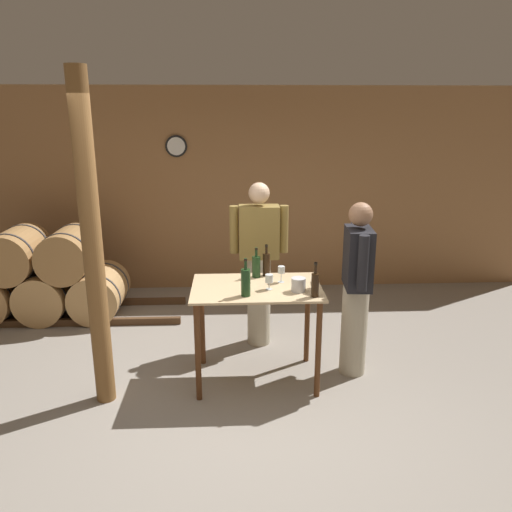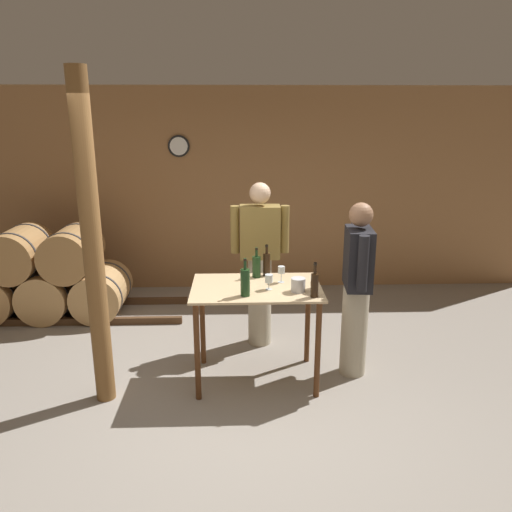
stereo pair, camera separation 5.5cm
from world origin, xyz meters
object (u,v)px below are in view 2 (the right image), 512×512
Objects in this scene: wine_bottle_left at (256,266)px; wine_bottle_right at (315,284)px; wine_bottle_far_left at (245,282)px; wine_glass_near_left at (269,279)px; wine_bottle_center at (267,264)px; person_visitor_with_scarf at (357,287)px; wine_glass_near_center at (281,271)px; ice_bucket at (298,285)px; wooden_post at (92,246)px; person_host at (260,261)px.

wine_bottle_right reaches higher than wine_bottle_left.
wine_bottle_far_left reaches higher than wine_glass_near_left.
wine_bottle_center is (0.21, 0.52, -0.01)m from wine_bottle_far_left.
person_visitor_with_scarf reaches higher than wine_bottle_far_left.
wine_bottle_center is (0.10, 0.04, 0.01)m from wine_bottle_left.
person_visitor_with_scarf is at bearing 38.86° from wine_bottle_right.
wine_bottle_far_left is 1.15× the size of wine_bottle_left.
ice_bucket is at bearing -63.00° from wine_glass_near_center.
wine_bottle_center is 0.18× the size of person_visitor_with_scarf.
wooden_post is 1.71m from ice_bucket.
wine_glass_near_center is at bearing 45.20° from wine_bottle_far_left.
wine_bottle_center is 0.23m from wine_glass_near_center.
wine_bottle_right is 0.19m from ice_bucket.
wine_bottle_far_left is 0.56m from wine_bottle_center.
person_visitor_with_scarf reaches higher than wine_glass_near_left.
wine_bottle_far_left is 1.09× the size of wine_bottle_center.
wine_glass_near_left is 1.10× the size of ice_bucket.
wine_bottle_far_left reaches higher than wine_glass_near_center.
wooden_post reaches higher than wine_bottle_right.
wine_bottle_right is at bearing -28.25° from wine_glass_near_left.
person_host is 1.08m from person_visitor_with_scarf.
ice_bucket is (0.24, -0.44, -0.06)m from wine_bottle_center.
person_host reaches higher than wine_bottle_left.
wine_bottle_right reaches higher than wine_glass_near_center.
wine_glass_near_left reaches higher than ice_bucket.
ice_bucket is (0.12, -0.24, -0.05)m from wine_glass_near_center.
wooden_post is at bearing -171.98° from wine_glass_near_left.
wine_bottle_right is 0.18× the size of person_visitor_with_scarf.
wine_glass_near_center is (0.12, 0.18, 0.02)m from wine_glass_near_left.
wine_bottle_right is 0.17× the size of person_host.
wine_bottle_right is at bearing 0.10° from wooden_post.
person_host is at bearing 37.01° from wooden_post.
wine_glass_near_left is 0.83m from person_visitor_with_scarf.
wine_bottle_right is at bearing -4.92° from wine_bottle_far_left.
ice_bucket is at bearing -13.81° from wine_glass_near_left.
wine_glass_near_left is (0.09, -0.34, -0.01)m from wine_bottle_left.
person_visitor_with_scarf is (0.85, -0.67, -0.05)m from person_host.
wine_glass_near_center is 0.28m from ice_bucket.
wine_bottle_left is at bearing 130.61° from wine_bottle_right.
wine_glass_near_left is at bearing 166.19° from ice_bucket.
person_visitor_with_scarf is (0.80, -0.22, -0.16)m from wine_bottle_center.
person_host is (1.37, 1.03, -0.45)m from wooden_post.
person_host is (-0.29, 0.89, -0.06)m from ice_bucket.
wine_bottle_right is (1.77, 0.00, -0.34)m from wooden_post.
wine_bottle_right is at bearing -49.39° from wine_bottle_left.
wine_glass_near_center is 0.09× the size of person_host.
wine_bottle_center is at bearing 68.54° from wine_bottle_far_left.
ice_bucket is at bearing -49.63° from wine_bottle_left.
ice_bucket is (0.24, -0.06, -0.03)m from wine_glass_near_left.
wine_glass_near_left is 0.08× the size of person_visitor_with_scarf.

